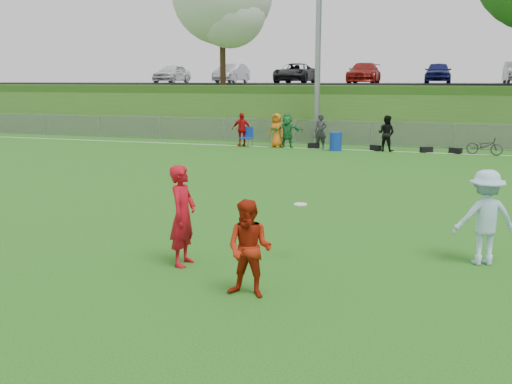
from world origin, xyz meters
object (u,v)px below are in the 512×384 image
at_px(player_red_center, 249,249).
at_px(frisbee, 300,204).
at_px(player_blue, 485,217).
at_px(recycling_bin, 336,141).
at_px(bicycle, 485,146).
at_px(player_red_left, 183,216).

relative_size(player_red_center, frisbee, 6.30).
distance_m(player_blue, frisbee, 3.36).
height_order(player_blue, recycling_bin, player_blue).
xyz_separation_m(player_red_center, bicycle, (4.66, 19.53, -0.36)).
bearing_deg(frisbee, player_red_center, -99.59).
distance_m(player_red_center, frisbee, 2.01).
xyz_separation_m(player_red_left, recycling_bin, (-0.39, 17.95, -0.48)).
height_order(player_red_left, recycling_bin, player_red_left).
relative_size(player_blue, recycling_bin, 1.99).
bearing_deg(bicycle, player_red_left, 174.53).
distance_m(recycling_bin, bicycle, 6.70).
relative_size(player_red_left, frisbee, 7.55).
distance_m(player_red_left, frisbee, 2.15).
xyz_separation_m(player_red_center, recycling_bin, (-2.03, 19.06, -0.33)).
height_order(player_red_left, frisbee, player_red_left).
relative_size(player_red_center, recycling_bin, 1.75).
bearing_deg(player_red_center, player_blue, 41.33).
distance_m(player_red_left, player_red_center, 1.99).
bearing_deg(player_red_center, frisbee, 83.19).
relative_size(player_blue, bicycle, 1.12).
height_order(player_red_center, frisbee, player_red_center).
bearing_deg(recycling_bin, player_red_left, -88.76).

